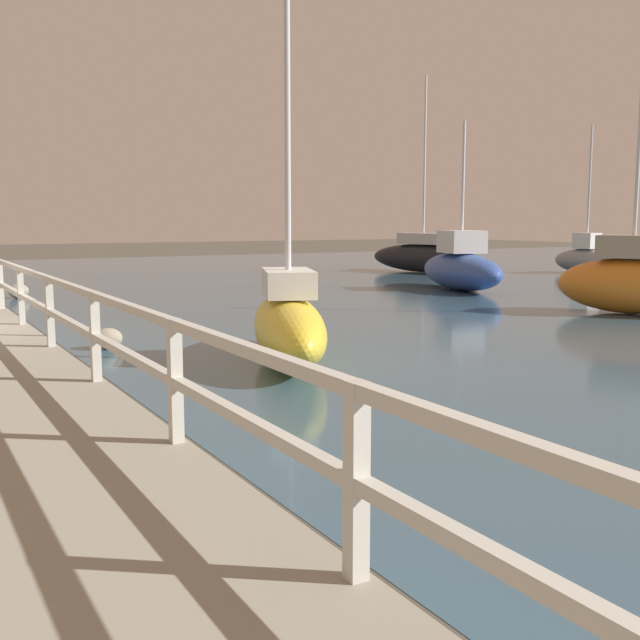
{
  "coord_description": "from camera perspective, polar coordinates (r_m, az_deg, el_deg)",
  "views": [
    {
      "loc": [
        -0.16,
        -13.79,
        2.1
      ],
      "look_at": [
        5.58,
        -3.79,
        0.58
      ],
      "focal_mm": 42.0,
      "sensor_mm": 36.0,
      "label": 1
    }
  ],
  "objects": [
    {
      "name": "railing",
      "position": [
        13.96,
        -21.86,
        2.5
      ],
      "size": [
        0.1,
        32.5,
        1.01
      ],
      "color": "beige",
      "rests_on": "dock_walkway"
    },
    {
      "name": "boulder_near_dock",
      "position": [
        22.16,
        -21.98,
        2.06
      ],
      "size": [
        0.54,
        0.48,
        0.4
      ],
      "color": "gray",
      "rests_on": "ground"
    },
    {
      "name": "boulder_mid_strip",
      "position": [
        12.88,
        -15.85,
        -1.37
      ],
      "size": [
        0.47,
        0.42,
        0.35
      ],
      "color": "gray",
      "rests_on": "ground"
    },
    {
      "name": "sailboat_yellow",
      "position": [
        11.23,
        -2.41,
        -0.19
      ],
      "size": [
        2.45,
        4.14,
        6.66
      ],
      "rotation": [
        0.0,
        0.0,
        -0.38
      ],
      "color": "gold",
      "rests_on": "water_surface"
    },
    {
      "name": "sailboat_black",
      "position": [
        31.33,
        7.85,
        4.88
      ],
      "size": [
        1.94,
        5.83,
        7.91
      ],
      "rotation": [
        0.0,
        0.0,
        0.17
      ],
      "color": "black",
      "rests_on": "water_surface"
    },
    {
      "name": "sailboat_orange",
      "position": [
        18.46,
        22.66,
        2.75
      ],
      "size": [
        2.57,
        3.66,
        5.63
      ],
      "rotation": [
        0.0,
        0.0,
        0.39
      ],
      "color": "orange",
      "rests_on": "water_surface"
    },
    {
      "name": "sailboat_gray",
      "position": [
        32.34,
        19.62,
        4.48
      ],
      "size": [
        1.2,
        3.06,
        5.91
      ],
      "rotation": [
        0.0,
        0.0,
        0.05
      ],
      "color": "gray",
      "rests_on": "water_surface"
    },
    {
      "name": "sailboat_blue",
      "position": [
        23.48,
        10.69,
        3.93
      ],
      "size": [
        2.83,
        4.96,
        5.09
      ],
      "rotation": [
        0.0,
        0.0,
        -0.29
      ],
      "color": "#2D4C9E",
      "rests_on": "water_surface"
    }
  ]
}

